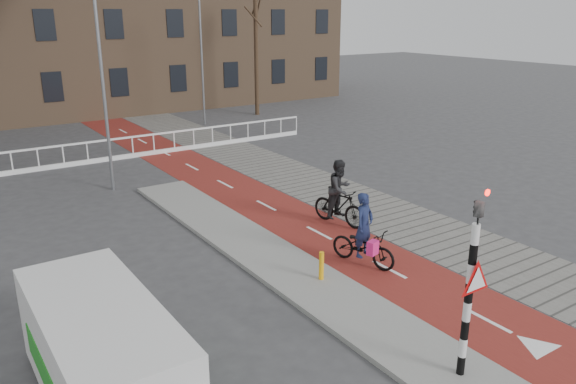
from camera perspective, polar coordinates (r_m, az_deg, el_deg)
ground at (r=12.59m, az=11.65°, el=-12.70°), size 120.00×120.00×0.00m
bike_lane at (r=20.80m, az=-5.14°, el=0.12°), size 2.50×60.00×0.01m
sidewalk at (r=22.21m, az=1.19°, el=1.36°), size 3.00×60.00×0.01m
curb_island at (r=14.91m, az=-1.30°, el=-6.97°), size 1.80×16.00×0.12m
traffic_signal at (r=10.11m, az=18.13°, el=-8.49°), size 0.80×0.80×3.68m
bollard at (r=13.68m, az=3.41°, el=-7.48°), size 0.12×0.12×0.71m
cyclist_near at (r=14.71m, az=7.68°, el=-4.94°), size 1.16×1.97×1.95m
cyclist_far at (r=17.28m, az=5.25°, el=-0.62°), size 1.03×2.01×2.06m
van at (r=9.99m, az=-18.33°, el=-15.44°), size 1.80×4.37×1.88m
railing at (r=25.31m, az=-26.20°, el=2.26°), size 28.00×0.10×0.99m
tree_right at (r=35.93m, az=-3.24°, el=13.93°), size 0.27×0.27×7.71m
streetlight_near at (r=21.01m, az=-18.33°, el=10.77°), size 0.12×0.12×8.09m
streetlight_right at (r=33.06m, az=-8.75°, el=13.20°), size 0.12×0.12×7.47m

